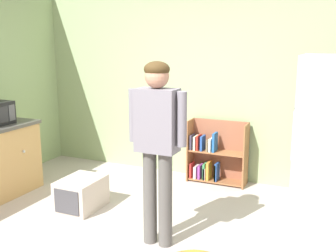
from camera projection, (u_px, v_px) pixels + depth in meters
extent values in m
plane|color=#BBAEA7|center=(128.00, 251.00, 3.72)|extent=(12.00, 12.00, 0.00)
cube|color=#9CB47F|center=(210.00, 82.00, 5.52)|extent=(5.20, 0.06, 2.70)
sphere|color=silver|center=(24.00, 151.00, 4.99)|extent=(0.04, 0.04, 0.04)
cube|color=#B7BABF|center=(332.00, 144.00, 4.03)|extent=(0.70, 0.68, 1.78)
cylinder|color=silver|center=(293.00, 136.00, 4.00)|extent=(0.02, 0.02, 0.50)
cube|color=#333333|center=(298.00, 104.00, 4.09)|extent=(0.01, 0.67, 0.01)
cube|color=#99613A|center=(190.00, 149.00, 5.59)|extent=(0.02, 0.28, 0.85)
cube|color=#99613A|center=(246.00, 156.00, 5.28)|extent=(0.02, 0.28, 0.85)
cube|color=#975A40|center=(220.00, 150.00, 5.55)|extent=(0.80, 0.02, 0.85)
cube|color=#99613A|center=(217.00, 180.00, 5.52)|extent=(0.76, 0.24, 0.02)
cube|color=#99613A|center=(217.00, 152.00, 5.43)|extent=(0.76, 0.24, 0.02)
cube|color=red|center=(192.00, 170.00, 5.61)|extent=(0.02, 0.17, 0.21)
cube|color=#3B3347|center=(192.00, 142.00, 5.52)|extent=(0.02, 0.17, 0.20)
cube|color=beige|center=(196.00, 172.00, 5.59)|extent=(0.03, 0.17, 0.17)
cube|color=beige|center=(196.00, 143.00, 5.50)|extent=(0.03, 0.17, 0.19)
cube|color=#883C91|center=(200.00, 171.00, 5.56)|extent=(0.03, 0.17, 0.19)
cube|color=#B02A1F|center=(199.00, 142.00, 5.49)|extent=(0.02, 0.17, 0.20)
cube|color=#37844D|center=(205.00, 171.00, 5.53)|extent=(0.03, 0.17, 0.22)
cube|color=#264FA3|center=(203.00, 143.00, 5.46)|extent=(0.03, 0.17, 0.20)
cube|color=silver|center=(206.00, 173.00, 5.53)|extent=(0.03, 0.17, 0.16)
cube|color=brown|center=(209.00, 145.00, 5.44)|extent=(0.03, 0.17, 0.16)
cube|color=orange|center=(209.00, 170.00, 5.51)|extent=(0.03, 0.17, 0.25)
cube|color=beige|center=(211.00, 145.00, 5.42)|extent=(0.03, 0.17, 0.18)
cube|color=#2750A0|center=(217.00, 172.00, 5.46)|extent=(0.03, 0.17, 0.24)
cube|color=#215A9F|center=(215.00, 142.00, 5.39)|extent=(0.03, 0.17, 0.26)
cube|color=#2F7F4D|center=(217.00, 172.00, 5.46)|extent=(0.02, 0.17, 0.23)
cylinder|color=#565450|center=(150.00, 197.00, 3.81)|extent=(0.13, 0.13, 0.92)
cylinder|color=#565450|center=(165.00, 200.00, 3.74)|extent=(0.13, 0.13, 0.92)
cube|color=slate|center=(157.00, 120.00, 3.62)|extent=(0.38, 0.22, 0.58)
cylinder|color=slate|center=(134.00, 115.00, 3.71)|extent=(0.09, 0.09, 0.49)
cylinder|color=slate|center=(182.00, 119.00, 3.52)|extent=(0.09, 0.09, 0.49)
sphere|color=tan|center=(157.00, 76.00, 3.54)|extent=(0.22, 0.22, 0.22)
ellipsoid|color=#443118|center=(157.00, 69.00, 3.52)|extent=(0.23, 0.23, 0.14)
cube|color=beige|center=(81.00, 194.00, 4.64)|extent=(0.42, 0.54, 0.36)
cube|color=#424247|center=(66.00, 202.00, 4.39)|extent=(0.32, 0.01, 0.27)
cube|color=#515156|center=(12.00, 113.00, 4.95)|extent=(0.01, 0.10, 0.20)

